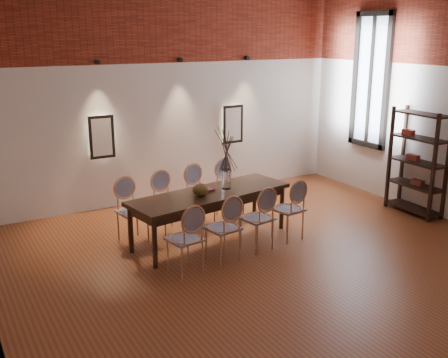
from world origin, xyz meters
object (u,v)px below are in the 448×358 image
chair_far_c (201,196)px  vase (226,179)px  chair_far_d (230,189)px  chair_near_b (223,228)px  chair_far_a (132,211)px  chair_near_a (185,239)px  bowl (201,190)px  chair_far_b (168,203)px  chair_near_c (257,218)px  chair_near_d (288,209)px  shelving_rack (417,162)px  dining_table (211,216)px  book (205,190)px

chair_far_c → vase: bearing=88.8°
chair_far_d → vase: vase is taller
chair_far_c → chair_near_b: bearing=65.4°
chair_far_c → chair_far_a: bearing=0.0°
chair_near_a → bowl: (0.62, 0.74, 0.37)m
chair_far_b → vase: vase is taller
chair_far_d → chair_near_b: bearing=47.5°
chair_near_c → chair_near_d: bearing=-0.0°
chair_near_d → vase: 1.03m
chair_far_d → shelving_rack: size_ratio=0.52×
vase → chair_far_b: bearing=140.7°
chair_far_a → chair_far_b: (0.62, 0.10, 0.00)m
chair_near_d → vase: vase is taller
dining_table → chair_far_d: chair_far_d is taller
dining_table → vase: (0.29, 0.05, 0.53)m
vase → chair_near_d: bearing=-37.9°
chair_near_d → bowl: size_ratio=3.92×
chair_near_b → chair_near_c: (0.62, 0.10, 0.00)m
chair_near_b → bowl: (0.00, 0.64, 0.37)m
dining_table → vase: 0.60m
chair_near_b → vase: 1.01m
chair_far_a → chair_far_d: (1.85, 0.29, 0.00)m
chair_near_a → shelving_rack: (4.46, 0.18, 0.43)m
bowl → shelving_rack: bearing=-8.3°
chair_far_c → book: bearing=59.1°
chair_near_b → bowl: size_ratio=3.92×
chair_far_a → chair_far_b: 0.62m
chair_near_a → chair_near_d: 1.87m
chair_far_d → chair_near_c: bearing=65.4°
vase → chair_near_c: bearing=-79.9°
chair_far_d → chair_near_d: bearing=90.0°
vase → dining_table: bearing=-171.1°
chair_near_b → chair_near_d: size_ratio=1.00×
chair_far_a → bowl: size_ratio=3.92×
chair_near_b → chair_near_a: bearing=180.0°
dining_table → book: (-0.05, 0.09, 0.39)m
chair_far_a → shelving_rack: bearing=157.0°
chair_near_a → chair_near_c: size_ratio=1.00×
chair_near_c → chair_far_c: bearing=90.0°
chair_near_d → chair_far_d: size_ratio=1.00×
bowl → chair_far_d: bearing=41.4°
chair_far_d → shelving_rack: bearing=143.7°
chair_near_b → shelving_rack: (3.84, 0.08, 0.43)m
chair_near_b → book: 0.88m
chair_near_a → bowl: chair_near_a is taller
chair_near_a → shelving_rack: bearing=-6.6°
chair_far_d → chair_near_a: bearing=36.0°
dining_table → chair_far_a: size_ratio=2.66×
chair_far_d → vase: 1.03m
shelving_rack → bowl: bearing=172.8°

